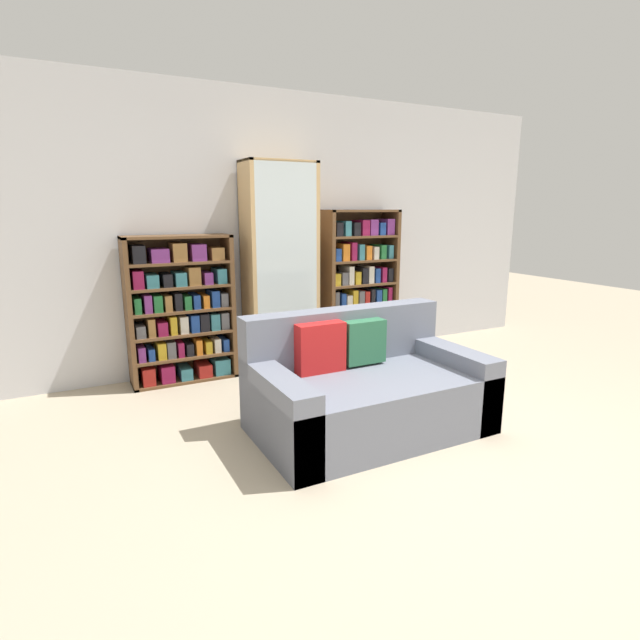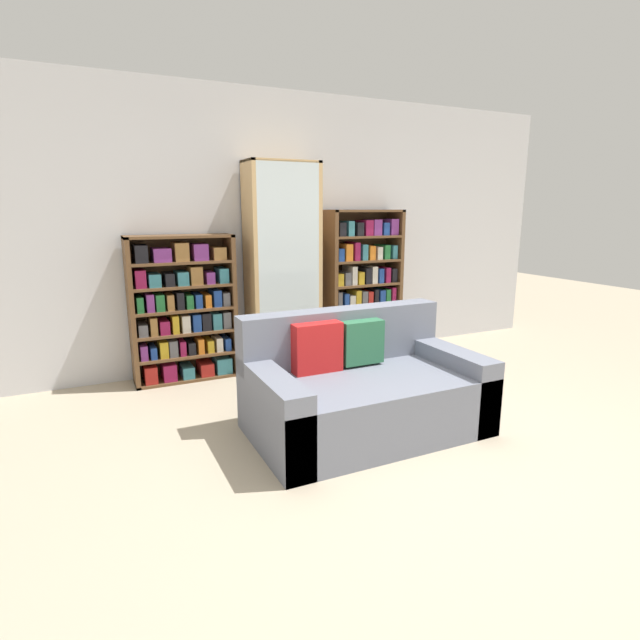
{
  "view_description": "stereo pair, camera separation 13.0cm",
  "coord_description": "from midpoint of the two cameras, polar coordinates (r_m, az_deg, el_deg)",
  "views": [
    {
      "loc": [
        -2.02,
        -2.13,
        1.58
      ],
      "look_at": [
        -0.12,
        1.55,
        0.65
      ],
      "focal_mm": 28.0,
      "sensor_mm": 36.0,
      "label": 1
    },
    {
      "loc": [
        -1.91,
        -2.18,
        1.58
      ],
      "look_at": [
        -0.12,
        1.55,
        0.65
      ],
      "focal_mm": 28.0,
      "sensor_mm": 36.0,
      "label": 2
    }
  ],
  "objects": [
    {
      "name": "ground_plane",
      "position": [
        3.31,
        13.74,
        -16.16
      ],
      "size": [
        16.0,
        16.0,
        0.0
      ],
      "primitive_type": "plane",
      "color": "tan"
    },
    {
      "name": "wine_bottle",
      "position": [
        4.75,
        4.3,
        -4.99
      ],
      "size": [
        0.08,
        0.08,
        0.35
      ],
      "color": "black",
      "rests_on": "ground"
    },
    {
      "name": "bookshelf_left",
      "position": [
        4.76,
        -16.38,
        0.99
      ],
      "size": [
        0.95,
        0.32,
        1.34
      ],
      "color": "brown",
      "rests_on": "ground"
    },
    {
      "name": "wall_back",
      "position": [
        5.18,
        -5.1,
        10.08
      ],
      "size": [
        6.54,
        0.06,
        2.7
      ],
      "color": "silver",
      "rests_on": "ground"
    },
    {
      "name": "display_cabinet",
      "position": [
        4.96,
        -5.37,
        6.01
      ],
      "size": [
        0.7,
        0.36,
        2.02
      ],
      "color": "tan",
      "rests_on": "ground"
    },
    {
      "name": "couch",
      "position": [
        3.65,
        4.17,
        -8.01
      ],
      "size": [
        1.63,
        0.96,
        0.84
      ],
      "color": "slate",
      "rests_on": "ground"
    },
    {
      "name": "bookshelf_right",
      "position": [
        5.42,
        3.73,
        3.87
      ],
      "size": [
        0.84,
        0.32,
        1.56
      ],
      "color": "brown",
      "rests_on": "ground"
    }
  ]
}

